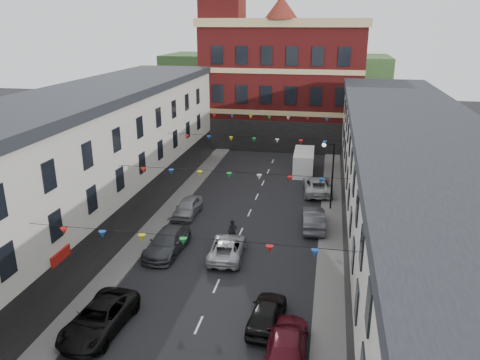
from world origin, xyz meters
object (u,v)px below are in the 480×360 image
Objects in this scene: car_left_d at (167,242)px; car_right_f at (317,185)px; car_right_e at (313,219)px; car_left_e at (188,207)px; moving_car at (227,248)px; street_lamp at (330,167)px; car_right_c at (287,343)px; pedestrian at (233,232)px; car_right_d at (267,313)px; car_left_c at (99,318)px; white_van at (304,162)px.

car_left_d reaches higher than car_right_f.
car_right_e is (9.99, 6.04, 0.02)m from car_left_d.
moving_car is (4.85, -6.60, -0.04)m from car_left_e.
car_left_d is 17.41m from car_right_f.
street_lamp reaches higher than car_left_d.
car_right_f is at bearing -94.03° from car_right_c.
car_right_d is at bearing -72.59° from pedestrian.
car_right_e is at bearing -104.25° from street_lamp.
car_right_d is 13.28m from car_right_e.
street_lamp reaches higher than car_left_e.
street_lamp is 1.13× the size of car_left_d.
moving_car is at bearing 66.41° from car_left_c.
street_lamp is at bearing -96.52° from car_right_d.
car_right_e is 8.22m from car_right_f.
moving_car is 0.91× the size of white_van.
car_left_d reaches higher than car_left_e.
pedestrian is at bearing 71.06° from car_left_c.
car_right_e is at bearing -94.82° from car_right_c.
car_left_e is at bearing -7.85° from car_right_e.
car_right_e reaches higher than car_right_d.
car_right_c reaches higher than car_left_e.
street_lamp is 15.34m from car_left_d.
pedestrian is at bearing -130.32° from street_lamp.
car_left_c is at bearing -117.63° from pedestrian.
car_left_e is at bearing 97.69° from car_left_d.
car_right_f is at bearing 59.64° from pedestrian.
car_right_e is at bearing -84.71° from white_van.
car_left_c is 1.11× the size of car_right_e.
car_right_d is 0.88× the size of moving_car.
pedestrian is (-5.73, -12.07, 0.17)m from car_right_f.
pedestrian is at bearing -42.09° from car_left_e.
white_van reaches higher than car_right_f.
car_right_c is at bearing 82.65° from car_right_f.
car_left_c is at bearing -107.87° from white_van.
car_left_c is 8.87m from car_right_d.
street_lamp reaches higher than pedestrian.
car_right_e is 0.98× the size of moving_car.
moving_car is (-5.07, 9.41, -0.05)m from car_right_c.
car_right_f is at bearing 104.42° from street_lamp.
car_right_f is 13.36m from pedestrian.
pedestrian is (-0.05, 2.10, 0.25)m from moving_car.
car_right_e is 8.23m from moving_car.
car_left_d is 1.26× the size of car_left_e.
street_lamp reaches higher than car_right_d.
pedestrian is at bearing -68.59° from car_right_c.
white_van is (8.84, 13.84, 0.47)m from car_left_e.
car_right_d is 27.64m from white_van.
car_right_c is 1.03× the size of moving_car.
car_right_c is at bearing -41.81° from car_left_d.
car_right_e reaches higher than car_left_e.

